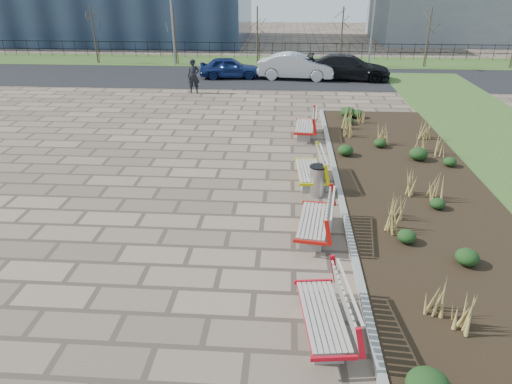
# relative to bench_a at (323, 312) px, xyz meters

# --- Properties ---
(ground) EXTENTS (120.00, 120.00, 0.00)m
(ground) POSITION_rel_bench_a_xyz_m (-3.00, 1.15, -0.50)
(ground) COLOR #7D6756
(ground) RESTS_ON ground
(planting_bed) EXTENTS (4.50, 18.00, 0.10)m
(planting_bed) POSITION_rel_bench_a_xyz_m (3.25, 6.15, -0.45)
(planting_bed) COLOR black
(planting_bed) RESTS_ON ground
(planting_curb) EXTENTS (0.16, 18.00, 0.15)m
(planting_curb) POSITION_rel_bench_a_xyz_m (0.92, 6.15, -0.42)
(planting_curb) COLOR gray
(planting_curb) RESTS_ON ground
(grass_verge_far) EXTENTS (80.00, 5.00, 0.04)m
(grass_verge_far) POSITION_rel_bench_a_xyz_m (-3.00, 29.15, -0.48)
(grass_verge_far) COLOR #33511E
(grass_verge_far) RESTS_ON ground
(road) EXTENTS (80.00, 7.00, 0.02)m
(road) POSITION_rel_bench_a_xyz_m (-3.00, 23.15, -0.49)
(road) COLOR black
(road) RESTS_ON ground
(bench_a) EXTENTS (1.15, 2.19, 1.00)m
(bench_a) POSITION_rel_bench_a_xyz_m (0.00, 0.00, 0.00)
(bench_a) COLOR red
(bench_a) RESTS_ON ground
(bench_b) EXTENTS (1.17, 2.20, 1.00)m
(bench_b) POSITION_rel_bench_a_xyz_m (0.00, 3.54, 0.00)
(bench_b) COLOR red
(bench_b) RESTS_ON ground
(bench_c) EXTENTS (1.04, 2.15, 1.00)m
(bench_c) POSITION_rel_bench_a_xyz_m (0.00, 6.79, 0.00)
(bench_c) COLOR #D3CE0B
(bench_c) RESTS_ON ground
(bench_d) EXTENTS (1.03, 2.15, 1.00)m
(bench_d) POSITION_rel_bench_a_xyz_m (0.00, 11.53, 0.00)
(bench_d) COLOR red
(bench_d) RESTS_ON ground
(litter_bin) EXTENTS (0.49, 0.49, 0.93)m
(litter_bin) POSITION_rel_bench_a_xyz_m (0.23, 5.95, -0.04)
(litter_bin) COLOR #B2B2B7
(litter_bin) RESTS_ON ground
(pedestrian) EXTENTS (0.71, 0.49, 1.85)m
(pedestrian) POSITION_rel_bench_a_xyz_m (-5.97, 18.72, 0.43)
(pedestrian) COLOR black
(pedestrian) RESTS_ON ground
(car_blue) EXTENTS (3.96, 1.93, 1.30)m
(car_blue) POSITION_rel_bench_a_xyz_m (-4.46, 22.88, 0.17)
(car_blue) COLOR navy
(car_blue) RESTS_ON road
(car_silver) EXTENTS (4.90, 2.12, 1.57)m
(car_silver) POSITION_rel_bench_a_xyz_m (-0.23, 22.86, 0.30)
(car_silver) COLOR #B1B2B9
(car_silver) RESTS_ON road
(car_black) EXTENTS (5.39, 2.69, 1.50)m
(car_black) POSITION_rel_bench_a_xyz_m (3.06, 22.96, 0.27)
(car_black) COLOR black
(car_black) RESTS_ON road
(tree_a) EXTENTS (1.40, 1.40, 4.00)m
(tree_a) POSITION_rel_bench_a_xyz_m (-15.00, 27.65, 1.54)
(tree_a) COLOR #4C3D2D
(tree_a) RESTS_ON grass_verge_far
(tree_b) EXTENTS (1.40, 1.40, 4.00)m
(tree_b) POSITION_rel_bench_a_xyz_m (-9.00, 27.65, 1.54)
(tree_b) COLOR #4C3D2D
(tree_b) RESTS_ON grass_verge_far
(tree_c) EXTENTS (1.40, 1.40, 4.00)m
(tree_c) POSITION_rel_bench_a_xyz_m (-3.00, 27.65, 1.54)
(tree_c) COLOR #4C3D2D
(tree_c) RESTS_ON grass_verge_far
(tree_d) EXTENTS (1.40, 1.40, 4.00)m
(tree_d) POSITION_rel_bench_a_xyz_m (3.00, 27.65, 1.54)
(tree_d) COLOR #4C3D2D
(tree_d) RESTS_ON grass_verge_far
(tree_e) EXTENTS (1.40, 1.40, 4.00)m
(tree_e) POSITION_rel_bench_a_xyz_m (9.00, 27.65, 1.54)
(tree_e) COLOR #4C3D2D
(tree_e) RESTS_ON grass_verge_far
(lamp_west) EXTENTS (0.24, 0.60, 6.00)m
(lamp_west) POSITION_rel_bench_a_xyz_m (-9.00, 27.15, 2.54)
(lamp_west) COLOR gray
(lamp_west) RESTS_ON grass_verge_far
(lamp_east) EXTENTS (0.24, 0.60, 6.00)m
(lamp_east) POSITION_rel_bench_a_xyz_m (5.00, 27.15, 2.54)
(lamp_east) COLOR gray
(lamp_east) RESTS_ON grass_verge_far
(railing_fence) EXTENTS (44.00, 0.10, 1.20)m
(railing_fence) POSITION_rel_bench_a_xyz_m (-3.00, 30.65, 0.14)
(railing_fence) COLOR black
(railing_fence) RESTS_ON grass_verge_far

